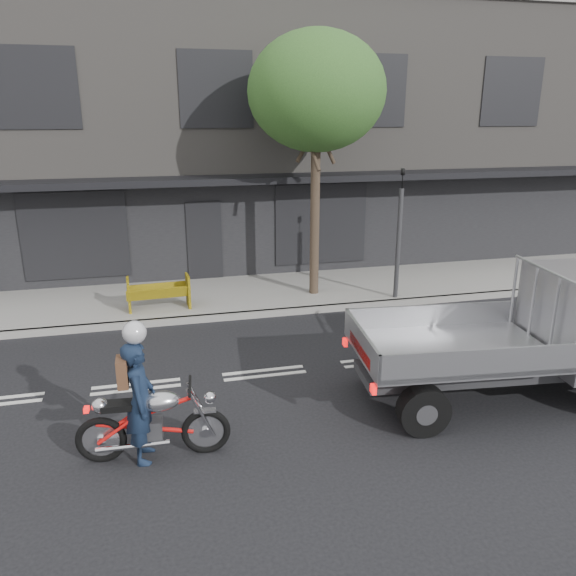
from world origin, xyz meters
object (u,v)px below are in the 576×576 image
at_px(traffic_light_pole, 399,241).
at_px(flatbed_ute, 569,324).
at_px(rider, 141,402).
at_px(motorcycle, 153,421).
at_px(construction_barrier, 159,295).
at_px(street_tree, 317,92).

distance_m(traffic_light_pole, flatbed_ute, 5.45).
relative_size(traffic_light_pole, rider, 1.92).
distance_m(traffic_light_pole, rider, 8.60).
height_order(motorcycle, construction_barrier, motorcycle).
distance_m(traffic_light_pole, construction_barrier, 6.18).
bearing_deg(street_tree, traffic_light_pole, -23.03).
distance_m(flatbed_ute, construction_barrier, 8.93).
height_order(traffic_light_pole, motorcycle, traffic_light_pole).
distance_m(street_tree, construction_barrier, 6.25).
xyz_separation_m(traffic_light_pole, motorcycle, (-6.28, -5.65, -1.07)).
bearing_deg(street_tree, rider, -124.27).
xyz_separation_m(flatbed_ute, construction_barrier, (-6.85, 5.68, -0.76)).
bearing_deg(construction_barrier, rider, -93.36).
xyz_separation_m(traffic_light_pole, construction_barrier, (-6.08, 0.30, -1.07)).
bearing_deg(rider, traffic_light_pole, -43.92).
bearing_deg(traffic_light_pole, flatbed_ute, -81.87).
xyz_separation_m(street_tree, motorcycle, (-4.28, -6.50, -4.69)).
distance_m(street_tree, rider, 9.00).
relative_size(rider, construction_barrier, 1.19).
xyz_separation_m(traffic_light_pole, rider, (-6.43, -5.65, -0.74)).
distance_m(rider, flatbed_ute, 7.22).
distance_m(motorcycle, construction_barrier, 5.96).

